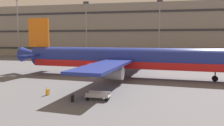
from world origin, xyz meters
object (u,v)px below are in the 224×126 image
(baggage_cart, at_px, (98,96))
(backpack_silver, at_px, (71,98))
(suitcase_purple, at_px, (72,98))
(suitcase_small, at_px, (48,92))
(airliner, at_px, (126,59))

(baggage_cart, bearing_deg, backpack_silver, -166.23)
(suitcase_purple, bearing_deg, suitcase_small, 151.34)
(suitcase_purple, relative_size, backpack_silver, 1.63)
(suitcase_small, bearing_deg, backpack_silver, -22.93)
(airliner, xyz_separation_m, suitcase_purple, (-3.38, -16.33, -2.73))
(baggage_cart, bearing_deg, suitcase_small, 173.02)
(suitcase_purple, relative_size, baggage_cart, 0.28)
(suitcase_purple, bearing_deg, airliner, 78.31)
(backpack_silver, bearing_deg, suitcase_small, 157.07)
(airliner, xyz_separation_m, backpack_silver, (-3.82, -15.67, -2.86))
(suitcase_purple, xyz_separation_m, backpack_silver, (-0.44, 0.67, -0.13))
(airliner, distance_m, baggage_cart, 15.24)
(suitcase_small, relative_size, baggage_cart, 0.26)
(suitcase_small, height_order, backpack_silver, suitcase_small)
(suitcase_small, bearing_deg, airliner, 62.86)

